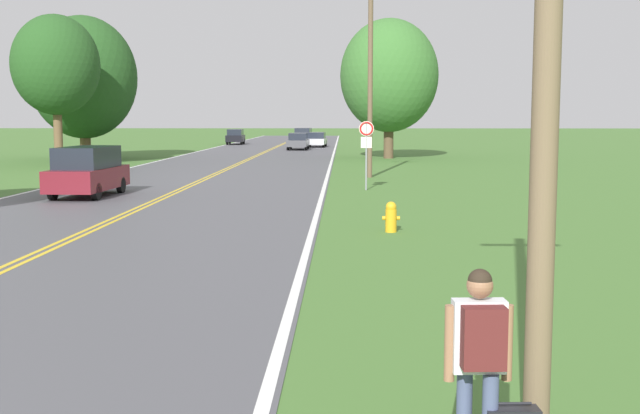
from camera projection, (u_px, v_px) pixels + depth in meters
hitchhiker_person at (480, 347)px, 6.67m from camera, size 0.57×0.42×1.69m
fire_hydrant at (391, 217)px, 20.51m from camera, size 0.45×0.29×0.79m
traffic_sign at (366, 138)px, 32.04m from camera, size 0.60×0.10×2.77m
utility_pole_midground at (370, 73)px, 38.46m from camera, size 1.80×0.24×9.72m
tree_left_verge at (56, 65)px, 47.50m from camera, size 5.16×5.16×8.97m
tree_behind_sign at (83, 78)px, 55.34m from camera, size 7.34×7.34×9.87m
tree_mid_treeline at (389, 76)px, 56.24m from camera, size 6.89×6.89×9.79m
car_maroon_van_approaching at (88, 171)px, 29.64m from camera, size 1.96×4.50×1.85m
car_dark_grey_sedan_mid_near at (298, 141)px, 71.77m from camera, size 1.85×4.89×1.49m
car_silver_sedan_mid_far at (317, 139)px, 78.04m from camera, size 1.98×4.70×1.43m
car_black_suv_receding at (235, 136)px, 85.37m from camera, size 1.85×4.08×1.62m
car_champagne_suv_distant at (303, 135)px, 91.91m from camera, size 2.15×4.89×1.65m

